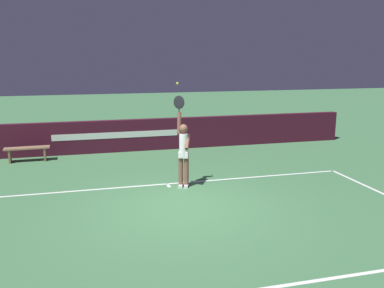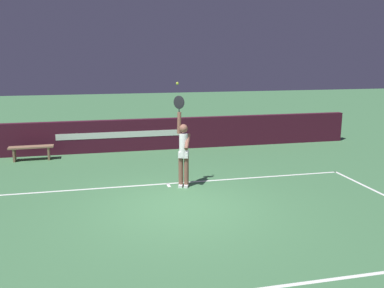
% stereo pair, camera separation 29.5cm
% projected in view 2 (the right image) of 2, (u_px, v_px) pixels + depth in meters
% --- Properties ---
extents(ground_plane, '(60.00, 60.00, 0.00)m').
position_uv_depth(ground_plane, '(180.00, 207.00, 9.32)').
color(ground_plane, '#417649').
extents(court_lines, '(10.28, 5.44, 0.00)m').
position_uv_depth(court_lines, '(189.00, 221.00, 8.48)').
color(court_lines, white).
rests_on(court_lines, ground).
extents(back_wall, '(15.76, 0.27, 1.15)m').
position_uv_depth(back_wall, '(148.00, 134.00, 14.93)').
color(back_wall, '#3D1122').
rests_on(back_wall, ground).
extents(tennis_player, '(0.46, 0.47, 2.42)m').
position_uv_depth(tennis_player, '(183.00, 150.00, 10.56)').
color(tennis_player, brown).
rests_on(tennis_player, ground).
extents(tennis_ball, '(0.07, 0.07, 0.07)m').
position_uv_depth(tennis_ball, '(177.00, 83.00, 10.18)').
color(tennis_ball, '#C6DA39').
extents(courtside_bench_near, '(1.42, 0.41, 0.48)m').
position_uv_depth(courtside_bench_near, '(31.00, 150.00, 13.44)').
color(courtside_bench_near, '#8F6950').
rests_on(courtside_bench_near, ground).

